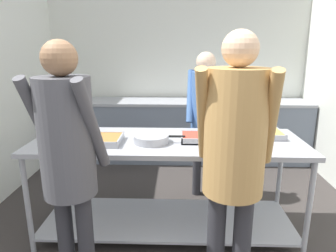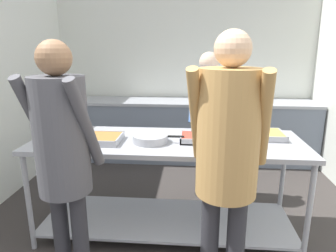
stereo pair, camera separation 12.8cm
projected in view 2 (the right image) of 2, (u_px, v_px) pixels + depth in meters
name	position (u px, v px, depth m)	size (l,w,h in m)	color
wall_rear	(184.00, 71.00, 4.73)	(4.06, 0.06, 2.65)	silver
back_counter	(183.00, 130.00, 4.60)	(3.90, 0.65, 0.92)	slate
serving_counter	(167.00, 171.00, 2.71)	(2.37, 0.81, 0.91)	#9EA0A8
plate_stack	(63.00, 137.00, 2.65)	(0.22, 0.22, 0.04)	white
serving_tray_vegetables	(99.00, 139.00, 2.58)	(0.38, 0.31, 0.05)	#9EA0A8
sauce_pan	(151.00, 138.00, 2.56)	(0.44, 0.30, 0.07)	#9EA0A8
serving_tray_roast	(205.00, 138.00, 2.59)	(0.43, 0.26, 0.05)	#9EA0A8
serving_tray_greens	(258.00, 135.00, 2.70)	(0.45, 0.31, 0.05)	#9EA0A8
guest_serving_left	(63.00, 148.00, 1.87)	(0.48, 0.41, 1.75)	#2D2D33
guest_serving_right	(227.00, 149.00, 1.79)	(0.52, 0.42, 1.80)	#2D2D33
cook_behind_counter	(208.00, 109.00, 3.29)	(0.42, 0.35, 1.65)	#2D2D33
water_bottle	(71.00, 91.00, 4.57)	(0.07, 0.07, 0.28)	#23602D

